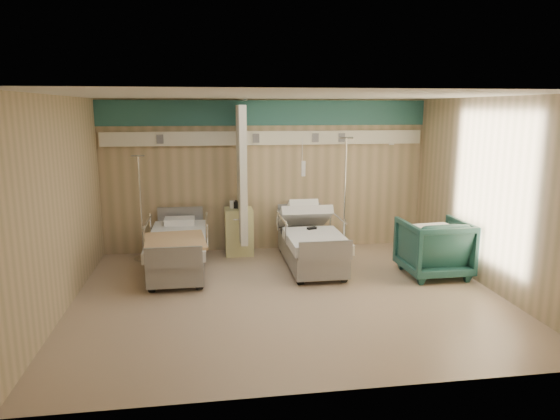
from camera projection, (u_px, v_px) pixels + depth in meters
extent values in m
cube|color=#9F846D|center=(288.00, 295.00, 7.15)|extent=(6.00, 5.00, 0.00)
cube|color=tan|center=(266.00, 176.00, 9.29)|extent=(6.00, 0.04, 2.80)
cube|color=tan|center=(334.00, 249.00, 4.44)|extent=(6.00, 0.04, 2.80)
cube|color=tan|center=(59.00, 206.00, 6.43)|extent=(0.04, 5.00, 2.80)
cube|color=tan|center=(490.00, 194.00, 7.30)|extent=(0.04, 5.00, 2.80)
cube|color=silver|center=(289.00, 95.00, 6.58)|extent=(6.00, 5.00, 0.04)
cube|color=#2A6360|center=(266.00, 113.00, 9.04)|extent=(6.00, 0.04, 0.45)
cube|color=silver|center=(267.00, 138.00, 9.10)|extent=(5.88, 0.08, 0.25)
cylinder|color=silver|center=(242.00, 100.00, 8.07)|extent=(0.03, 1.80, 0.03)
cube|color=beige|center=(242.00, 174.00, 8.66)|extent=(0.12, 0.90, 2.35)
cube|color=#DAD488|center=(239.00, 231.00, 9.11)|extent=(0.50, 0.48, 0.85)
imported|color=#1D4A44|center=(434.00, 248.00, 7.94)|extent=(0.99, 1.02, 0.91)
cube|color=silver|center=(437.00, 217.00, 7.85)|extent=(0.63, 0.57, 0.07)
cylinder|color=silver|center=(343.00, 250.00, 9.40)|extent=(0.38, 0.38, 0.03)
cylinder|color=silver|center=(345.00, 195.00, 9.20)|extent=(0.03, 0.03, 2.11)
cylinder|color=silver|center=(346.00, 138.00, 8.98)|extent=(0.25, 0.03, 0.03)
cylinder|color=silver|center=(144.00, 258.00, 8.87)|extent=(0.33, 0.33, 0.03)
cylinder|color=silver|center=(141.00, 209.00, 8.69)|extent=(0.03, 0.03, 1.83)
cylinder|color=silver|center=(138.00, 156.00, 8.51)|extent=(0.22, 0.03, 0.03)
cube|color=black|center=(312.00, 228.00, 8.41)|extent=(0.17, 0.12, 0.04)
cube|color=tan|center=(175.00, 241.00, 7.60)|extent=(0.99, 1.20, 0.04)
cube|color=black|center=(238.00, 204.00, 9.08)|extent=(0.27, 0.21, 0.13)
cylinder|color=white|center=(232.00, 204.00, 9.05)|extent=(0.12, 0.12, 0.14)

